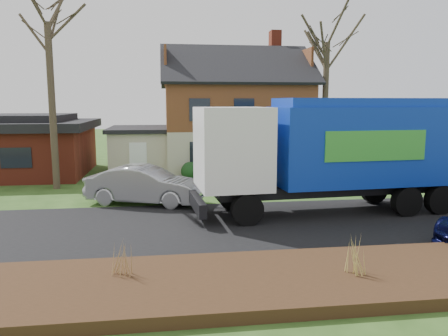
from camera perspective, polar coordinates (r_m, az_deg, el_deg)
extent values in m
plane|color=#294818|center=(15.93, 2.08, -7.56)|extent=(120.00, 120.00, 0.00)
cube|color=black|center=(15.93, 2.08, -7.52)|extent=(80.00, 7.00, 0.02)
cube|color=black|center=(10.99, 6.95, -14.39)|extent=(80.00, 3.50, 0.30)
cube|color=#C1B69B|center=(29.60, 1.28, 2.62)|extent=(9.00, 7.50, 2.70)
cube|color=#592919|center=(29.44, 1.30, 7.95)|extent=(9.00, 7.50, 2.80)
cube|color=maroon|center=(31.29, 6.68, 15.94)|extent=(0.70, 0.90, 1.60)
cube|color=#C1B69B|center=(28.79, -10.85, 2.20)|extent=(3.50, 5.50, 2.60)
cube|color=black|center=(28.67, -10.93, 5.02)|extent=(3.90, 5.90, 0.24)
cube|color=maroon|center=(29.75, -26.09, 1.87)|extent=(9.00, 7.50, 2.80)
cube|color=black|center=(29.63, -26.30, 5.04)|extent=(9.80, 8.20, 0.50)
cube|color=black|center=(29.61, -26.36, 5.91)|extent=(7.00, 6.00, 0.40)
cylinder|color=black|center=(15.84, 3.03, -5.45)|extent=(1.20, 0.48, 1.18)
cylinder|color=black|center=(18.09, 1.10, -3.66)|extent=(1.20, 0.48, 1.18)
cylinder|color=black|center=(18.54, 22.74, -4.04)|extent=(1.20, 0.48, 1.18)
cylinder|color=black|center=(20.49, 18.99, -2.68)|extent=(1.20, 0.48, 1.18)
cylinder|color=black|center=(19.41, 26.33, -3.73)|extent=(1.20, 0.48, 1.18)
cylinder|color=black|center=(21.28, 22.40, -2.46)|extent=(1.20, 0.48, 1.18)
cube|color=black|center=(18.22, 14.21, -2.64)|extent=(9.80, 2.04, 0.40)
cube|color=white|center=(16.55, 1.09, 2.65)|extent=(2.80, 3.01, 3.06)
cube|color=black|center=(16.30, -3.18, 3.15)|extent=(0.27, 2.49, 1.02)
cube|color=black|center=(16.65, -3.51, -4.64)|extent=(0.48, 2.84, 0.51)
cube|color=#0D30A3|center=(18.47, 17.41, 2.88)|extent=(7.31, 3.33, 3.06)
cube|color=#0D30A3|center=(18.39, 17.65, 8.15)|extent=(6.95, 2.96, 0.34)
cube|color=#0D30A3|center=(20.53, 26.41, 2.59)|extent=(0.60, 2.91, 3.28)
cube|color=green|center=(17.14, 19.27, 2.76)|extent=(4.07, 0.33, 1.13)
cube|color=green|center=(19.65, 14.96, 3.63)|extent=(4.07, 0.33, 1.13)
imported|color=#9DA0A4|center=(19.44, -10.28, -2.20)|extent=(5.37, 3.35, 1.67)
cylinder|color=#453929|center=(23.80, -21.52, 7.36)|extent=(0.35, 0.35, 8.33)
cylinder|color=#423727|center=(27.51, 13.04, 7.45)|extent=(0.36, 0.36, 7.97)
cylinder|color=#423827|center=(38.99, 5.68, 7.68)|extent=(0.29, 0.29, 7.68)
cone|color=#9D7745|center=(10.95, -13.15, -11.39)|extent=(0.04, 0.04, 0.85)
cone|color=#9D7745|center=(10.97, -13.91, -11.39)|extent=(0.04, 0.04, 0.85)
cone|color=#9D7745|center=(10.94, -12.40, -11.39)|extent=(0.04, 0.04, 0.85)
cone|color=#9D7745|center=(11.06, -13.10, -11.19)|extent=(0.04, 0.04, 0.85)
cone|color=#9D7745|center=(10.84, -13.21, -11.60)|extent=(0.04, 0.04, 0.85)
cone|color=tan|center=(11.25, 16.98, -10.75)|extent=(0.04, 0.04, 0.95)
cone|color=tan|center=(11.19, 16.27, -10.82)|extent=(0.04, 0.04, 0.95)
cone|color=tan|center=(11.31, 17.68, -10.67)|extent=(0.04, 0.04, 0.95)
cone|color=tan|center=(11.35, 16.73, -10.56)|extent=(0.04, 0.04, 0.95)
cone|color=tan|center=(11.15, 17.24, -10.94)|extent=(0.04, 0.04, 0.95)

